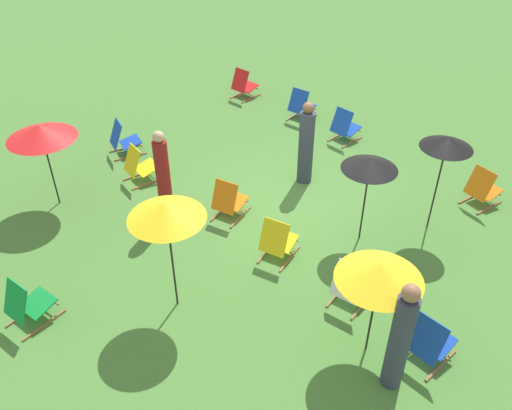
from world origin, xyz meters
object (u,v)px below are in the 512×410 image
Objects in this scene: deckchair_14 at (27,304)px; umbrella_0 at (166,210)px; deckchair_2 at (345,127)px; person_0 at (163,178)px; deckchair_6 at (351,285)px; deckchair_13 at (301,106)px; deckchair_9 at (244,85)px; umbrella_4 at (370,164)px; deckchair_10 at (278,241)px; deckchair_1 at (430,342)px; person_1 at (400,339)px; umbrella_2 at (41,132)px; deckchair_0 at (140,166)px; deckchair_4 at (229,201)px; deckchair_11 at (483,189)px; umbrella_3 at (447,143)px; person_2 at (306,145)px; umbrella_1 at (380,271)px; deckchair_12 at (123,140)px.

umbrella_0 is at bearing -133.28° from deckchair_14.
deckchair_2 is 0.45× the size of person_0.
deckchair_2 is 5.33m from deckchair_6.
deckchair_13 is 0.42× the size of umbrella_0.
deckchair_9 is 6.65m from umbrella_4.
deckchair_14 is at bearing 50.58° from deckchair_10.
deckchair_9 and deckchair_13 have the same top height.
person_1 reaches higher than deckchair_1.
deckchair_10 is at bearing -7.57° from deckchair_6.
umbrella_2 reaches higher than deckchair_9.
deckchair_0 is at bearing 77.15° from deckchair_13.
deckchair_1 and deckchair_6 have the same top height.
deckchair_11 is (-3.23, -3.82, 0.00)m from deckchair_4.
umbrella_0 is (-1.12, 2.15, 1.48)m from deckchair_4.
deckchair_1 is 1.00× the size of deckchair_14.
umbrella_3 reaches higher than deckchair_11.
deckchair_13 is 2.93m from person_2.
umbrella_1 is at bearing 105.28° from umbrella_3.
deckchair_10 is at bearing 0.56° from deckchair_1.
deckchair_2 is 0.43× the size of umbrella_3.
person_1 is (-4.34, 0.98, 0.51)m from deckchair_4.
deckchair_9 is at bearing 9.77° from deckchair_11.
deckchair_13 is at bearing -68.95° from deckchair_10.
deckchair_10 is 3.00m from person_1.
deckchair_2 is 6.48m from umbrella_0.
person_2 is (0.93, -4.15, -0.99)m from umbrella_0.
umbrella_3 is at bearing 153.33° from deckchair_13.
umbrella_3 is (-5.65, -4.56, 0.21)m from umbrella_2.
umbrella_1 is at bearing -152.20° from umbrella_0.
deckchair_9 is at bearing -68.08° from deckchair_12.
person_2 is at bearing -111.38° from deckchair_4.
deckchair_14 is 5.85m from umbrella_4.
deckchair_10 is 4.09m from deckchair_14.
deckchair_0 is 1.27m from deckchair_12.
deckchair_13 is at bearing -32.93° from deckchair_1.
umbrella_3 is (-5.16, -2.91, 1.45)m from deckchair_0.
person_1 is at bearing 139.83° from deckchair_6.
deckchair_1 is at bearing -165.89° from umbrella_2.
deckchair_13 is 1.00× the size of deckchair_14.
umbrella_1 reaches higher than deckchair_6.
umbrella_2 is (4.23, 1.91, 1.24)m from deckchair_10.
person_0 is at bearing -178.59° from deckchair_12.
umbrella_1 is at bearing -173.28° from deckchair_0.
person_1 is at bearing 145.25° from deckchair_9.
umbrella_0 is at bearing 72.78° from umbrella_4.
deckchair_0 is 1.00× the size of deckchair_6.
umbrella_3 reaches higher than deckchair_2.
deckchair_11 is at bearing -121.67° from deckchair_14.
umbrella_4 is (-4.93, -3.39, -0.01)m from umbrella_2.
deckchair_11 is at bearing -146.29° from deckchair_4.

